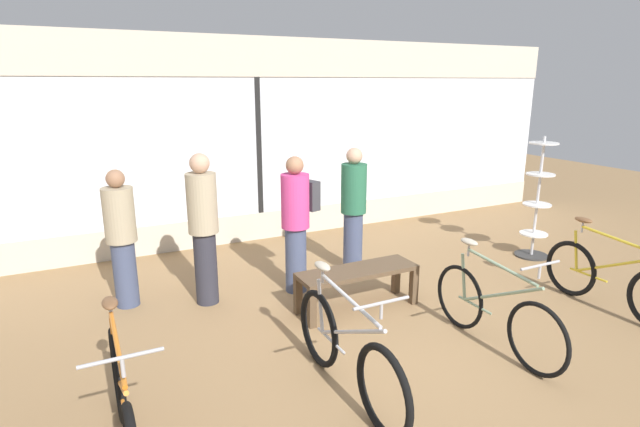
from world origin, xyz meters
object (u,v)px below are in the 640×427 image
at_px(bicycle_right, 494,311).
at_px(customer_mid_floor, 121,237).
at_px(bicycle_left, 346,352).
at_px(bicycle_far_left, 124,409).
at_px(accessory_rack, 537,209).
at_px(display_bench, 357,276).
at_px(customer_by_window, 353,208).
at_px(bicycle_far_right, 611,280).
at_px(customer_near_rack, 203,226).
at_px(customer_near_bench, 297,220).

bearing_deg(bicycle_right, customer_mid_floor, 139.96).
bearing_deg(bicycle_left, bicycle_right, 0.98).
distance_m(bicycle_far_left, accessory_rack, 6.12).
bearing_deg(display_bench, customer_by_window, 62.44).
distance_m(bicycle_far_left, bicycle_right, 3.36).
bearing_deg(bicycle_far_right, bicycle_far_left, -179.73).
xyz_separation_m(display_bench, customer_near_rack, (-1.50, 0.93, 0.54)).
bearing_deg(customer_near_bench, bicycle_far_right, -35.72).
distance_m(bicycle_right, display_bench, 1.53).
bearing_deg(customer_near_bench, bicycle_far_left, -136.19).
height_order(bicycle_left, customer_near_rack, customer_near_rack).
bearing_deg(customer_by_window, customer_near_rack, -176.42).
relative_size(bicycle_far_left, customer_by_window, 1.04).
relative_size(bicycle_far_right, customer_by_window, 1.01).
bearing_deg(bicycle_far_right, customer_near_bench, 144.28).
xyz_separation_m(bicycle_right, customer_mid_floor, (-3.09, 2.60, 0.45)).
xyz_separation_m(bicycle_left, customer_mid_floor, (-1.44, 2.63, 0.45)).
distance_m(bicycle_far_left, customer_by_window, 4.01).
height_order(bicycle_left, customer_by_window, customer_by_window).
bearing_deg(customer_near_bench, accessory_rack, -6.36).
bearing_deg(bicycle_far_left, bicycle_right, 0.17).
bearing_deg(display_bench, accessory_rack, 6.57).
bearing_deg(bicycle_far_left, customer_near_bench, 43.81).
xyz_separation_m(bicycle_far_left, customer_mid_floor, (0.27, 2.61, 0.44)).
relative_size(bicycle_left, customer_near_rack, 1.00).
relative_size(bicycle_left, bicycle_right, 1.06).
relative_size(display_bench, customer_by_window, 0.82).
xyz_separation_m(bicycle_far_right, customer_by_window, (-1.96, 2.38, 0.52)).
xyz_separation_m(customer_mid_floor, customer_near_bench, (1.95, -0.48, 0.07)).
distance_m(customer_mid_floor, customer_near_bench, 2.01).
bearing_deg(bicycle_far_left, accessory_rack, 16.31).
relative_size(display_bench, customer_mid_floor, 0.87).
distance_m(accessory_rack, display_bench, 3.29).
distance_m(bicycle_far_left, customer_mid_floor, 2.66).
xyz_separation_m(display_bench, customer_near_bench, (-0.40, 0.78, 0.52)).
bearing_deg(customer_mid_floor, bicycle_left, -61.23).
relative_size(bicycle_left, display_bench, 1.26).
xyz_separation_m(customer_by_window, customer_mid_floor, (-2.90, 0.21, -0.06)).
height_order(customer_by_window, customer_mid_floor, customer_by_window).
bearing_deg(accessory_rack, customer_mid_floor, 170.95).
relative_size(bicycle_left, bicycle_far_right, 1.03).
bearing_deg(accessory_rack, bicycle_far_left, -163.69).
xyz_separation_m(display_bench, customer_by_window, (0.55, 1.06, 0.50)).
height_order(bicycle_far_right, accessory_rack, accessory_rack).
bearing_deg(bicycle_far_left, display_bench, 27.16).
xyz_separation_m(bicycle_right, display_bench, (-0.74, 1.33, 0.01)).
distance_m(bicycle_right, bicycle_far_right, 1.78).
distance_m(customer_near_rack, customer_near_bench, 1.10).
bearing_deg(bicycle_far_right, customer_by_window, 129.58).
bearing_deg(bicycle_right, customer_by_window, 94.54).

